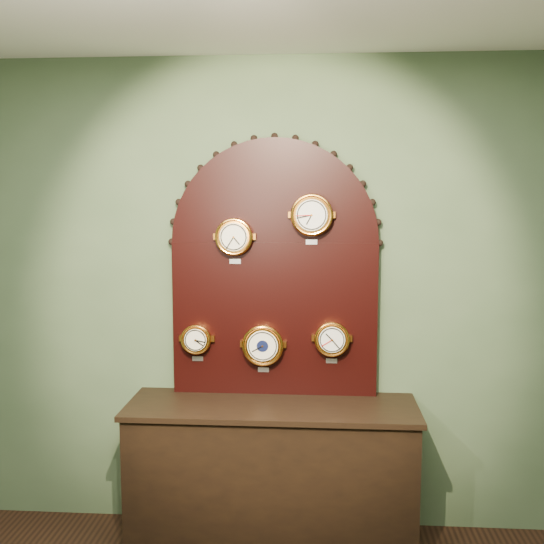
# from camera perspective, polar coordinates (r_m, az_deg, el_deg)

# --- Properties ---
(wall_back) EXTENTS (4.00, 0.00, 4.00)m
(wall_back) POSITION_cam_1_polar(r_m,az_deg,el_deg) (3.82, 0.27, -2.24)
(wall_back) COLOR #4B6243
(wall_back) RESTS_ON ground
(shop_counter) EXTENTS (1.60, 0.50, 0.80)m
(shop_counter) POSITION_cam_1_polar(r_m,az_deg,el_deg) (3.85, -0.02, -17.75)
(shop_counter) COLOR black
(shop_counter) RESTS_ON ground_plane
(display_board) EXTENTS (1.26, 0.06, 1.53)m
(display_board) POSITION_cam_1_polar(r_m,az_deg,el_deg) (3.74, 0.22, 1.06)
(display_board) COLOR black
(display_board) RESTS_ON shop_counter
(roman_clock) EXTENTS (0.22, 0.08, 0.27)m
(roman_clock) POSITION_cam_1_polar(r_m,az_deg,el_deg) (3.69, -3.37, 3.13)
(roman_clock) COLOR orange
(roman_clock) RESTS_ON display_board
(arabic_clock) EXTENTS (0.24, 0.08, 0.29)m
(arabic_clock) POSITION_cam_1_polar(r_m,az_deg,el_deg) (3.65, 3.54, 5.07)
(arabic_clock) COLOR orange
(arabic_clock) RESTS_ON display_board
(hygrometer) EXTENTS (0.18, 0.08, 0.23)m
(hygrometer) POSITION_cam_1_polar(r_m,az_deg,el_deg) (3.81, -6.72, -5.92)
(hygrometer) COLOR orange
(hygrometer) RESTS_ON display_board
(barometer) EXTENTS (0.24, 0.08, 0.29)m
(barometer) POSITION_cam_1_polar(r_m,az_deg,el_deg) (3.76, -0.81, -6.48)
(barometer) COLOR orange
(barometer) RESTS_ON display_board
(tide_clock) EXTENTS (0.20, 0.08, 0.25)m
(tide_clock) POSITION_cam_1_polar(r_m,az_deg,el_deg) (3.74, 5.34, -5.92)
(tide_clock) COLOR orange
(tide_clock) RESTS_ON display_board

